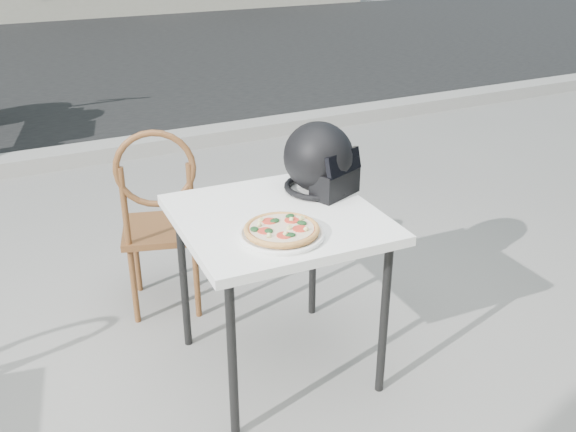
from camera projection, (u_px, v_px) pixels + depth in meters
name	position (u px, v px, depth m)	size (l,w,h in m)	color
ground	(150.00, 411.00, 2.49)	(80.00, 80.00, 0.00)	gray
curb	(41.00, 161.00, 4.89)	(30.00, 0.25, 0.12)	#9B9891
cafe_table_main	(278.00, 229.00, 2.48)	(0.78, 0.78, 0.71)	white
plate	(282.00, 234.00, 2.27)	(0.36, 0.36, 0.02)	white
pizza	(282.00, 229.00, 2.26)	(0.35, 0.35, 0.03)	tan
helmet	(320.00, 161.00, 2.61)	(0.37, 0.38, 0.29)	black
cafe_chair_main	(160.00, 212.00, 2.92)	(0.45, 0.45, 0.94)	brown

